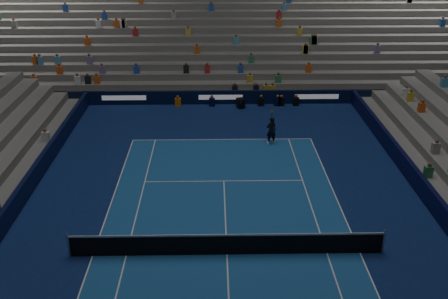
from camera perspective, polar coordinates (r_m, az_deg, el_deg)
ground at (r=21.81m, az=0.32°, el=-11.39°), size 90.00×90.00×0.00m
court_surface at (r=21.80m, az=0.32°, el=-11.38°), size 10.97×23.77×0.01m
sponsor_barrier_far at (r=38.20m, az=-0.37°, el=5.73°), size 44.00×0.25×1.00m
grandstand_main at (r=46.53m, az=-0.55°, el=12.82°), size 44.00×15.20×11.20m
tennis_net at (r=21.52m, az=0.32°, el=-10.30°), size 12.90×0.10×1.10m
tennis_player at (r=31.46m, az=5.18°, el=2.08°), size 0.69×0.54×1.69m
broadcast_camera at (r=37.47m, az=1.81°, el=5.08°), size 0.65×1.03×0.67m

